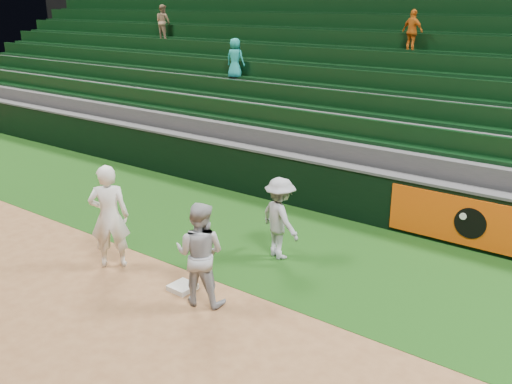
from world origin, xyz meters
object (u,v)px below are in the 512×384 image
baserunner (200,254)px  first_baseman (109,217)px  base_coach (280,218)px  first_base (183,287)px

baserunner → first_baseman: bearing=-19.2°
baserunner → base_coach: baserunner is taller
base_coach → first_base: bearing=95.9°
first_base → first_baseman: 1.99m
baserunner → base_coach: (0.04, 2.24, -0.07)m
first_baseman → first_base: bearing=140.2°
first_base → base_coach: bearing=74.5°
first_baseman → baserunner: bearing=136.6°
first_base → first_baseman: first_baseman is taller
first_base → baserunner: (0.55, -0.11, 0.84)m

